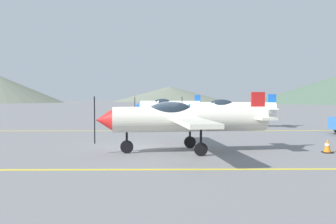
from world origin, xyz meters
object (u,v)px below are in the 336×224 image
airplane_near (184,118)px  airplane_far (168,105)px  airplane_mid (229,108)px  traffic_cone_front (327,146)px

airplane_near → airplane_far: 21.89m
airplane_near → airplane_mid: size_ratio=1.00×
airplane_near → traffic_cone_front: 5.99m
airplane_far → traffic_cone_front: bearing=-74.1°
airplane_near → airplane_mid: same height
airplane_near → airplane_mid: 12.70m
airplane_mid → traffic_cone_front: 12.45m
airplane_near → traffic_cone_front: bearing=-2.9°
airplane_near → traffic_cone_front: size_ratio=14.22×
airplane_near → airplane_far: size_ratio=1.01×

